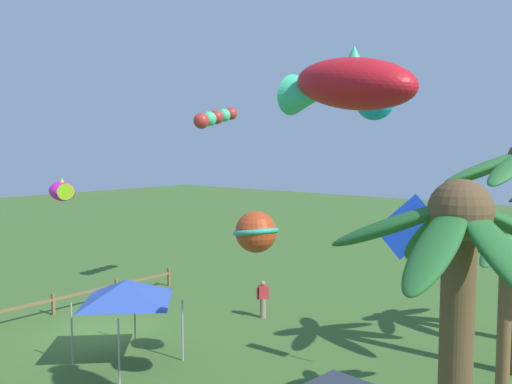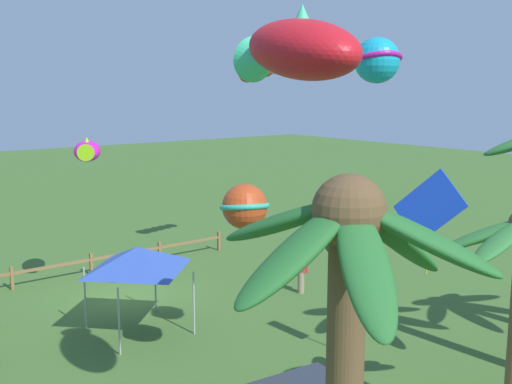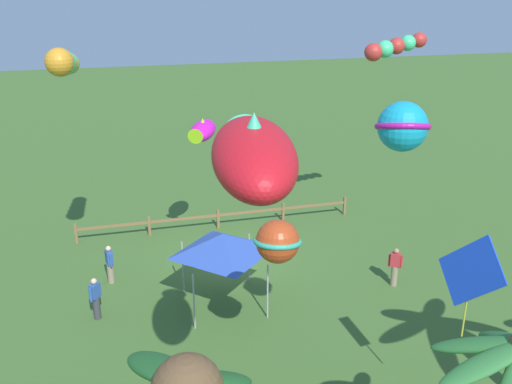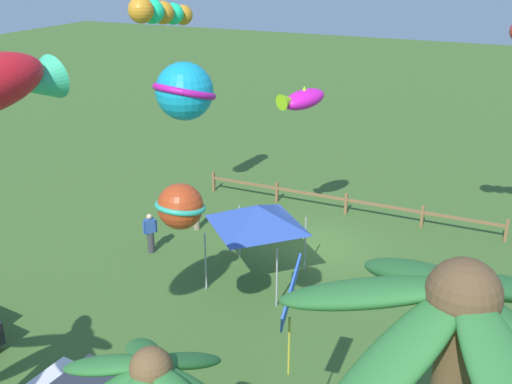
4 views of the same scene
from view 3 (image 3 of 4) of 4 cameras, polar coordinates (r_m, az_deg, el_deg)
ground_plane at (r=24.69m, az=-2.44°, el=-6.90°), size 120.00×120.00×0.00m
rail_fence at (r=27.65m, az=-3.79°, el=-2.44°), size 13.24×0.12×0.95m
spectator_0 at (r=23.15m, az=13.63°, el=-7.21°), size 0.47×0.40×1.59m
spectator_1 at (r=23.42m, az=-14.31°, el=-6.94°), size 0.31×0.54×1.59m
spectator_2 at (r=21.23m, az=-15.63°, el=-10.11°), size 0.42×0.45×1.59m
festival_tent at (r=20.57m, az=-3.32°, el=-5.13°), size 2.86×2.86×2.85m
kite_diamond_0 at (r=14.50m, az=20.55°, el=-7.52°), size 0.49×1.96×2.77m
kite_tube_1 at (r=25.09m, az=13.49°, el=13.84°), size 2.73×0.75×1.12m
kite_ball_2 at (r=12.17m, az=14.35°, el=6.32°), size 1.44×1.44×1.04m
kite_fish_3 at (r=23.13m, az=-5.37°, el=6.08°), size 1.68×2.29×0.94m
kite_ball_4 at (r=14.90m, az=2.16°, el=-4.93°), size 1.64×1.64×1.15m
kite_tube_5 at (r=20.55m, az=-18.55°, el=12.06°), size 0.98×3.33×1.21m
kite_fish_6 at (r=9.78m, az=-0.31°, el=3.78°), size 1.85×3.41×1.45m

